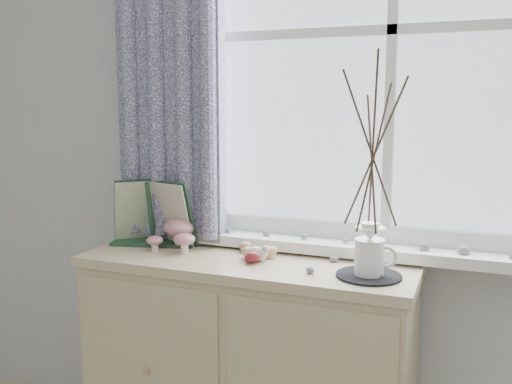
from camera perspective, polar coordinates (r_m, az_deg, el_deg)
sideboard at (r=2.21m, az=-0.82°, el=-17.30°), size 1.20×0.45×0.85m
botanical_book at (r=2.23m, az=-10.71°, el=-2.08°), size 0.40×0.22×0.26m
toadstool_cluster at (r=2.18m, az=-7.85°, el=-4.00°), size 0.19×0.17×0.11m
wooden_eggs at (r=2.05m, az=-0.22°, el=-5.98°), size 0.16×0.17×0.06m
songbird_figurine at (r=2.01m, az=0.02°, el=-6.11°), size 0.12×0.07×0.06m
crocheted_doily at (r=1.88m, az=11.21°, el=-8.20°), size 0.21×0.21×0.01m
twig_pitcher at (r=1.80m, az=11.60°, el=4.23°), size 0.29×0.29×0.71m
sideboard_pebbles at (r=1.92m, az=8.45°, el=-7.54°), size 0.25×0.19×0.02m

